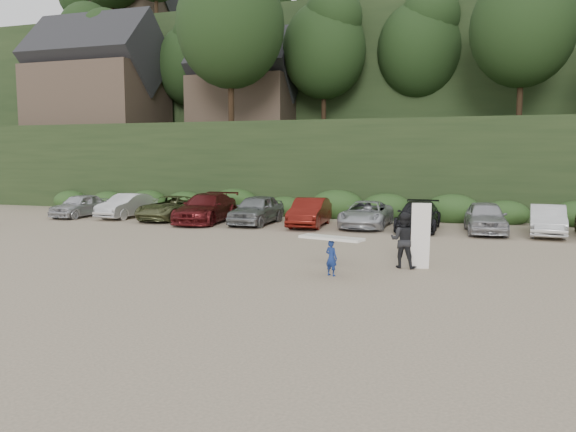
% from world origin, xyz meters
% --- Properties ---
extents(ground, '(120.00, 120.00, 0.00)m').
position_xyz_m(ground, '(0.00, 0.00, 0.00)').
color(ground, tan).
rests_on(ground, ground).
extents(hillside_backdrop, '(90.00, 41.50, 28.00)m').
position_xyz_m(hillside_backdrop, '(-0.26, 35.93, 11.22)').
color(hillside_backdrop, black).
rests_on(hillside_backdrop, ground).
extents(parked_cars, '(34.04, 6.17, 1.63)m').
position_xyz_m(parked_cars, '(-0.64, 10.01, 0.75)').
color(parked_cars, '#B8B9BD').
rests_on(parked_cars, ground).
extents(child_surfer, '(2.17, 1.09, 1.25)m').
position_xyz_m(child_surfer, '(1.61, -1.85, 0.85)').
color(child_surfer, navy).
rests_on(child_surfer, ground).
extents(adult_surfer, '(1.40, 0.83, 2.24)m').
position_xyz_m(adult_surfer, '(3.68, 0.14, 0.96)').
color(adult_surfer, black).
rests_on(adult_surfer, ground).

